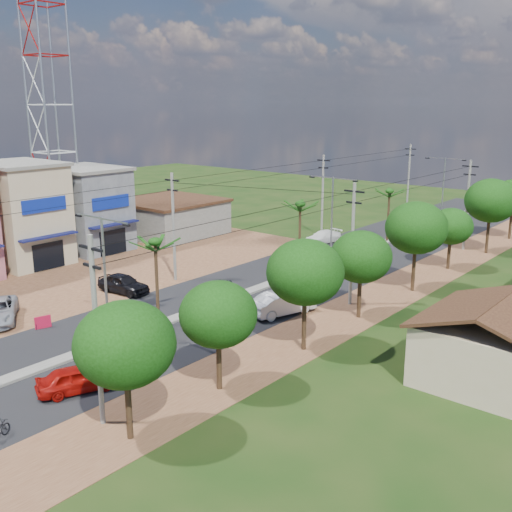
{
  "coord_description": "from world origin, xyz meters",
  "views": [
    {
      "loc": [
        28.97,
        -20.68,
        14.51
      ],
      "look_at": [
        0.45,
        13.63,
        3.0
      ],
      "focal_mm": 42.0,
      "sensor_mm": 36.0,
      "label": 1
    }
  ],
  "objects": [
    {
      "name": "streetlight_far",
      "position": [
        0.0,
        50.0,
        4.79
      ],
      "size": [
        5.1,
        0.18,
        8.0
      ],
      "color": "gray",
      "rests_on": "ground"
    },
    {
      "name": "utility_pole_w_d",
      "position": [
        -7.0,
        55.0,
        4.76
      ],
      "size": [
        1.6,
        0.24,
        9.0
      ],
      "color": "#605E56",
      "rests_on": "ground"
    },
    {
      "name": "utility_pole_w_c",
      "position": [
        -7.0,
        34.0,
        4.76
      ],
      "size": [
        1.6,
        0.24,
        9.0
      ],
      "color": "#605E56",
      "rests_on": "ground"
    },
    {
      "name": "palm_median_near",
      "position": [
        0.0,
        4.0,
        5.54
      ],
      "size": [
        2.0,
        2.0,
        6.15
      ],
      "color": "black",
      "rests_on": "ground"
    },
    {
      "name": "moto_rider_west_b",
      "position": [
        -5.0,
        31.53,
        0.51
      ],
      "size": [
        1.04,
        1.76,
        1.02
      ],
      "primitive_type": "imported",
      "rotation": [
        0.0,
        0.0,
        0.36
      ],
      "color": "black",
      "rests_on": "ground"
    },
    {
      "name": "road",
      "position": [
        0.0,
        15.0,
        0.02
      ],
      "size": [
        12.0,
        110.0,
        0.04
      ],
      "primitive_type": "cube",
      "color": "black",
      "rests_on": "ground"
    },
    {
      "name": "car_parked_dark",
      "position": [
        -7.5,
        7.0,
        0.75
      ],
      "size": [
        4.58,
        2.26,
        1.5
      ],
      "primitive_type": "imported",
      "rotation": [
        0.0,
        0.0,
        1.68
      ],
      "color": "black",
      "rests_on": "ground"
    },
    {
      "name": "streetlight_near",
      "position": [
        0.0,
        0.0,
        4.79
      ],
      "size": [
        5.1,
        0.18,
        8.0
      ],
      "color": "gray",
      "rests_on": "ground"
    },
    {
      "name": "median",
      "position": [
        0.0,
        18.0,
        0.09
      ],
      "size": [
        1.0,
        90.0,
        0.18
      ],
      "primitive_type": "cube",
      "color": "#605E56",
      "rests_on": "ground"
    },
    {
      "name": "tree_east_f",
      "position": [
        9.2,
        30.0,
        3.89
      ],
      "size": [
        3.8,
        3.8,
        5.52
      ],
      "color": "black",
      "rests_on": "ground"
    },
    {
      "name": "telecom_tower",
      "position": [
        -27.0,
        14.0,
        19.12
      ],
      "size": [
        3.8,
        3.8,
        43.0
      ],
      "color": "gray",
      "rests_on": "ground"
    },
    {
      "name": "palm_median_far",
      "position": [
        0.0,
        36.0,
        5.26
      ],
      "size": [
        2.0,
        2.0,
        5.85
      ],
      "color": "black",
      "rests_on": "ground"
    },
    {
      "name": "tree_east_e",
      "position": [
        9.6,
        22.0,
        5.09
      ],
      "size": [
        4.8,
        4.8,
        7.14
      ],
      "color": "black",
      "rests_on": "ground"
    },
    {
      "name": "moto_rider_west_a",
      "position": [
        -2.15,
        12.9,
        0.42
      ],
      "size": [
        0.56,
        1.6,
        0.84
      ],
      "primitive_type": "imported",
      "rotation": [
        0.0,
        0.0,
        -0.0
      ],
      "color": "black",
      "rests_on": "ground"
    },
    {
      "name": "car_white_far",
      "position": [
        -5.0,
        31.24,
        0.65
      ],
      "size": [
        2.56,
        4.7,
        1.29
      ],
      "primitive_type": "imported",
      "rotation": [
        0.0,
        0.0,
        -0.17
      ],
      "color": "silver",
      "rests_on": "ground"
    },
    {
      "name": "shophouse_cream",
      "position": [
        -21.98,
        7.0,
        4.66
      ],
      "size": [
        9.0,
        6.4,
        9.3
      ],
      "color": "tan",
      "rests_on": "ground"
    },
    {
      "name": "streetlight_mid",
      "position": [
        0.0,
        25.0,
        4.79
      ],
      "size": [
        5.1,
        0.18,
        8.0
      ],
      "color": "gray",
      "rests_on": "ground"
    },
    {
      "name": "car_silver_mid",
      "position": [
        5.0,
        11.02,
        0.81
      ],
      "size": [
        3.04,
        5.2,
        1.62
      ],
      "primitive_type": "imported",
      "rotation": [
        0.0,
        0.0,
        2.85
      ],
      "color": "#A8AAB0",
      "rests_on": "ground"
    },
    {
      "name": "low_shed",
      "position": [
        -21.0,
        24.0,
        1.97
      ],
      "size": [
        10.4,
        10.4,
        3.95
      ],
      "color": "#605E56",
      "rests_on": "ground"
    },
    {
      "name": "tree_east_d",
      "position": [
        9.4,
        14.0,
        4.34
      ],
      "size": [
        4.2,
        4.2,
        6.13
      ],
      "color": "black",
      "rests_on": "ground"
    },
    {
      "name": "tree_east_b",
      "position": [
        9.3,
        0.0,
        4.11
      ],
      "size": [
        4.0,
        4.0,
        5.83
      ],
      "color": "black",
      "rests_on": "ground"
    },
    {
      "name": "shophouse_grey",
      "position": [
        -21.98,
        14.0,
        4.16
      ],
      "size": [
        9.0,
        6.4,
        8.3
      ],
      "color": "#4D4F55",
      "rests_on": "ground"
    },
    {
      "name": "ground",
      "position": [
        0.0,
        0.0,
        0.0
      ],
      "size": [
        160.0,
        160.0,
        0.0
      ],
      "primitive_type": "plane",
      "color": "black",
      "rests_on": "ground"
    },
    {
      "name": "dirt_shoulder_east",
      "position": [
        8.5,
        15.0,
        0.01
      ],
      "size": [
        5.0,
        90.0,
        0.03
      ],
      "primitive_type": "cube",
      "color": "#53301C",
      "rests_on": "ground"
    },
    {
      "name": "utility_pole_e_a",
      "position": [
        7.5,
        -6.0,
        4.76
      ],
      "size": [
        1.6,
        0.24,
        9.0
      ],
      "color": "#605E56",
      "rests_on": "ground"
    },
    {
      "name": "car_red_near",
      "position": [
        3.89,
        -4.92,
        0.69
      ],
      "size": [
        3.04,
        4.35,
        1.38
      ],
      "primitive_type": "imported",
      "rotation": [
        0.0,
        0.0,
        2.75
      ],
      "color": "#980D08",
      "rests_on": "ground"
    },
    {
      "name": "palm_median_mid",
      "position": [
        0.0,
        20.0,
        5.9
      ],
      "size": [
        2.0,
        2.0,
        6.55
      ],
      "color": "black",
      "rests_on": "ground"
    },
    {
      "name": "utility_pole_w_b",
      "position": [
        -7.0,
        12.0,
        4.76
      ],
      "size": [
        1.6,
        0.24,
        9.0
      ],
      "color": "#605E56",
      "rests_on": "ground"
    },
    {
      "name": "utility_pole_e_c",
      "position": [
        7.5,
        38.0,
        4.76
      ],
      "size": [
        1.6,
        0.24,
        9.0
      ],
      "color": "#605E56",
      "rests_on": "ground"
    },
    {
      "name": "tree_east_a",
      "position": [
        9.5,
        -6.0,
        4.49
      ],
      "size": [
        4.4,
        4.4,
        6.37
      ],
      "color": "black",
      "rests_on": "ground"
    },
    {
      "name": "tree_east_c",
      "position": [
        9.7,
        7.0,
        4.86
      ],
      "size": [
        4.6,
        4.6,
        6.83
      ],
      "color": "black",
      "rests_on": "ground"
    },
    {
      "name": "dirt_lot_west",
      "position": [
        -15.0,
        8.0,
        0.02
      ],
      "size": [
        18.0,
        46.0,
        0.04
      ],
      "primitive_type": "cube",
      "color": "#53301C",
      "rests_on": "ground"
    },
    {
      "name": "roadside_sign",
      "position": [
        -5.5,
        -1.18,
        0.44
      ],
      "size": [
        0.35,
        1.04,
        0.88
      ],
      "rotation": [
        0.0,
        0.0,
        -0.27
      ],
      "color": "#AB0F2F",
      "rests_on": "ground"
    },
    {
      "name": "utility_pole_e_b",
      "position": [
        7.5,
        16.0,
        4.76
      ],
      "size": [
        1.6,
        0.24,
        9.0
      ],
      "color": "#605E56",
      "rests_on": "ground"
    },
    {
      "name": "tree_east_g",
      "position": [
        9.8,
        38.0,
        5.24
      ],
      "size": [
        5.0,
        5.0,
        7.38
      ],
      "color": "black",
      "rests_on": "ground"
    },
    {
      "name": "house_east_near",
      "position": [
        20.0,
        10.0,
        2.39
      ],
      "size": [
        7.6,
        7.5,
        4.6
      ],
      "color": "tan",
      "rests_on": "ground"
    }
  ]
}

